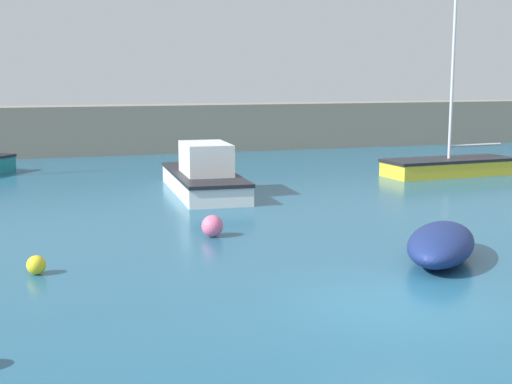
# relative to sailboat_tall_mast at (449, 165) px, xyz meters

# --- Properties ---
(ground_plane) EXTENTS (120.00, 120.00, 0.20)m
(ground_plane) POSITION_rel_sailboat_tall_mast_xyz_m (-10.50, -14.43, -0.51)
(ground_plane) COLOR #235B7A
(harbor_breakwater) EXTENTS (58.36, 2.50, 2.55)m
(harbor_breakwater) POSITION_rel_sailboat_tall_mast_xyz_m (-10.50, 12.90, 0.86)
(harbor_breakwater) COLOR gray
(harbor_breakwater) RESTS_ON ground_plane
(sailboat_tall_mast) EXTENTS (5.71, 2.25, 7.38)m
(sailboat_tall_mast) POSITION_rel_sailboat_tall_mast_xyz_m (0.00, 0.00, 0.00)
(sailboat_tall_mast) COLOR yellow
(sailboat_tall_mast) RESTS_ON ground_plane
(open_tender_yellow) EXTENTS (3.23, 3.51, 0.81)m
(open_tender_yellow) POSITION_rel_sailboat_tall_mast_xyz_m (-8.05, -12.06, -0.00)
(open_tender_yellow) COLOR navy
(open_tender_yellow) RESTS_ON ground_plane
(cabin_cruiser_white) EXTENTS (2.50, 6.61, 1.81)m
(cabin_cruiser_white) POSITION_rel_sailboat_tall_mast_xyz_m (-10.78, -1.29, 0.22)
(cabin_cruiser_white) COLOR white
(cabin_cruiser_white) RESTS_ON ground_plane
(mooring_buoy_yellow) EXTENTS (0.40, 0.40, 0.40)m
(mooring_buoy_yellow) POSITION_rel_sailboat_tall_mast_xyz_m (-16.65, -10.34, -0.21)
(mooring_buoy_yellow) COLOR yellow
(mooring_buoy_yellow) RESTS_ON ground_plane
(mooring_buoy_pink) EXTENTS (0.56, 0.56, 0.56)m
(mooring_buoy_pink) POSITION_rel_sailboat_tall_mast_xyz_m (-12.26, -8.07, -0.13)
(mooring_buoy_pink) COLOR #EA668C
(mooring_buoy_pink) RESTS_ON ground_plane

